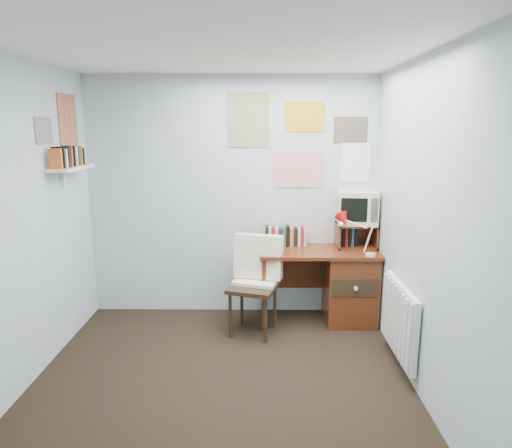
{
  "coord_description": "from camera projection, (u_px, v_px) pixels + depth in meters",
  "views": [
    {
      "loc": [
        0.3,
        -2.99,
        1.98
      ],
      "look_at": [
        0.26,
        1.04,
        1.12
      ],
      "focal_mm": 32.0,
      "sensor_mm": 36.0,
      "label": 1
    }
  ],
  "objects": [
    {
      "name": "ceiling",
      "position": [
        212.0,
        41.0,
        2.81
      ],
      "size": [
        3.0,
        3.5,
        0.02
      ],
      "primitive_type": "cube",
      "color": "white",
      "rests_on": "back_wall"
    },
    {
      "name": "ground",
      "position": [
        219.0,
        403.0,
        3.34
      ],
      "size": [
        3.5,
        3.5,
        0.0
      ],
      "primitive_type": "plane",
      "color": "black",
      "rests_on": "ground"
    },
    {
      "name": "posters_left",
      "position": [
        56.0,
        125.0,
        4.01
      ],
      "size": [
        0.01,
        0.7,
        0.6
      ],
      "primitive_type": "cube",
      "color": "white",
      "rests_on": "left_wall"
    },
    {
      "name": "desk",
      "position": [
        344.0,
        283.0,
        4.69
      ],
      "size": [
        1.2,
        0.55,
        0.76
      ],
      "color": "#5F2B15",
      "rests_on": "ground"
    },
    {
      "name": "desk_lamp",
      "position": [
        371.0,
        238.0,
        4.36
      ],
      "size": [
        0.26,
        0.22,
        0.36
      ],
      "primitive_type": "cube",
      "rotation": [
        0.0,
        0.0,
        -0.03
      ],
      "color": "#BC0E0C",
      "rests_on": "desk"
    },
    {
      "name": "back_wall",
      "position": [
        231.0,
        198.0,
        4.79
      ],
      "size": [
        3.0,
        0.02,
        2.5
      ],
      "primitive_type": "cube",
      "color": "#A3AFBA",
      "rests_on": "ground"
    },
    {
      "name": "right_wall",
      "position": [
        438.0,
        238.0,
        3.06
      ],
      "size": [
        0.02,
        3.5,
        2.5
      ],
      "primitive_type": "cube",
      "color": "#A3AFBA",
      "rests_on": "ground"
    },
    {
      "name": "book_row",
      "position": [
        294.0,
        235.0,
        4.77
      ],
      "size": [
        0.6,
        0.14,
        0.22
      ],
      "primitive_type": "cube",
      "color": "#5F2B15",
      "rests_on": "desk"
    },
    {
      "name": "desk_chair",
      "position": [
        253.0,
        288.0,
        4.39
      ],
      "size": [
        0.59,
        0.57,
        0.93
      ],
      "primitive_type": "cube",
      "rotation": [
        0.0,
        0.0,
        -0.3
      ],
      "color": "black",
      "rests_on": "ground"
    },
    {
      "name": "wall_shelf",
      "position": [
        71.0,
        168.0,
        4.09
      ],
      "size": [
        0.2,
        0.62,
        0.24
      ],
      "primitive_type": "cube",
      "color": "white",
      "rests_on": "left_wall"
    },
    {
      "name": "posters_back",
      "position": [
        299.0,
        140.0,
        4.65
      ],
      "size": [
        1.2,
        0.01,
        0.9
      ],
      "primitive_type": "cube",
      "color": "white",
      "rests_on": "back_wall"
    },
    {
      "name": "radiator",
      "position": [
        400.0,
        319.0,
        3.77
      ],
      "size": [
        0.09,
        0.8,
        0.6
      ],
      "primitive_type": "cube",
      "color": "white",
      "rests_on": "right_wall"
    },
    {
      "name": "tv_riser",
      "position": [
        356.0,
        235.0,
        4.69
      ],
      "size": [
        0.4,
        0.3,
        0.25
      ],
      "primitive_type": "cube",
      "color": "#5F2B15",
      "rests_on": "desk"
    },
    {
      "name": "crt_tv",
      "position": [
        357.0,
        206.0,
        4.65
      ],
      "size": [
        0.43,
        0.4,
        0.37
      ],
      "primitive_type": "cube",
      "rotation": [
        0.0,
        0.0,
        -0.11
      ],
      "color": "beige",
      "rests_on": "tv_riser"
    }
  ]
}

